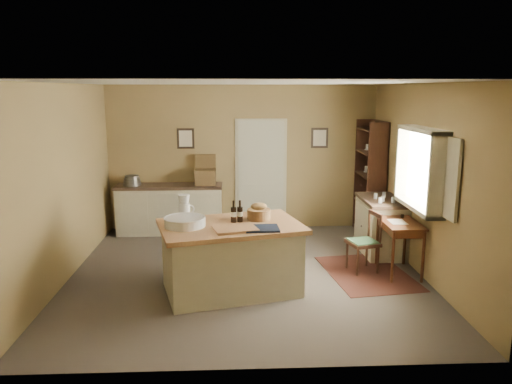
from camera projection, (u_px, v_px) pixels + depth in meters
ground at (246, 274)px, 7.20m from camera, size 5.00×5.00×0.00m
wall_back at (242, 158)px, 9.37m from camera, size 5.00×0.10×2.70m
wall_front at (253, 233)px, 4.48m from camera, size 5.00×0.10×2.70m
wall_left at (63, 184)px, 6.81m from camera, size 0.10×5.00×2.70m
wall_right at (423, 181)px, 7.04m from camera, size 0.10×5.00×2.70m
ceiling at (245, 83)px, 6.65m from camera, size 5.00×5.00×0.00m
door at (261, 173)px, 9.42m from camera, size 0.97×0.06×2.11m
framed_prints at (253, 138)px, 9.28m from camera, size 2.82×0.02×0.38m
window at (424, 169)px, 6.80m from camera, size 0.25×1.99×1.12m
work_island at (230, 256)px, 6.51m from camera, size 2.02×1.57×1.20m
sideboard at (170, 207)px, 9.19m from camera, size 1.94×0.55×1.18m
rug at (367, 273)px, 7.22m from camera, size 1.30×1.73×0.01m
writing_desk at (400, 229)px, 7.11m from camera, size 0.50×0.82×0.82m
desk_chair at (363, 243)px, 7.22m from camera, size 0.49×0.49×0.86m
right_cabinet at (381, 225)px, 8.05m from camera, size 0.62×1.11×0.99m
shelving_unit at (372, 178)px, 9.05m from camera, size 0.35×0.93×2.07m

